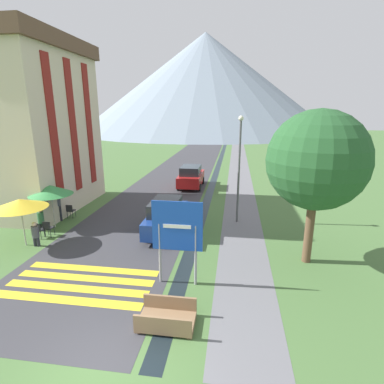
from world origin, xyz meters
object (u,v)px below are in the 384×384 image
Objects in this scene: cafe_chair_near_left at (38,229)px; parked_car_far at (191,177)px; streetlamp at (239,162)px; person_standing_terrace at (58,204)px; cafe_chair_far_right at (70,210)px; cafe_chair_near_right at (48,227)px; parked_car_near at (166,216)px; tree_by_path at (317,161)px; cafe_umbrella_middle_green at (51,190)px; person_seated_near at (41,219)px; hotel_building at (35,120)px; footbridge at (166,318)px; person_seated_far at (35,233)px; road_sign at (177,232)px; cafe_umbrella_front_yellow at (20,204)px.

parked_car_far is at bearing 35.50° from cafe_chair_near_left.
person_standing_terrace is at bearing -172.72° from streetlamp.
parked_car_far is 4.82× the size of cafe_chair_far_right.
streetlamp is (9.59, 3.54, 3.00)m from cafe_chair_near_right.
tree_by_path is (6.67, -2.26, 3.47)m from parked_car_near.
person_seated_near is (-0.34, -0.64, -1.43)m from cafe_umbrella_middle_green.
cafe_chair_far_right is 0.66× the size of person_seated_near.
footbridge is (10.59, -10.15, -5.49)m from hotel_building.
person_standing_terrace reaches higher than person_seated_far.
cafe_chair_near_right is at bearing -117.04° from parked_car_far.
parked_car_near is (8.99, -3.14, -4.81)m from hotel_building.
road_sign is 0.79× the size of parked_car_far.
person_seated_near is at bearing 134.55° from cafe_chair_near_right.
tree_by_path is at bearing -12.85° from person_standing_terrace.
parked_car_near is at bearing -11.06° from cafe_chair_near_left.
cafe_umbrella_front_yellow is at bearing -104.81° from cafe_chair_far_right.
parked_car_far reaches higher than person_seated_far.
cafe_chair_near_left is at bearing 78.83° from cafe_umbrella_front_yellow.
parked_car_near is at bearing 107.78° from road_sign.
cafe_chair_near_left is (-7.81, 5.27, 0.29)m from footbridge.
streetlamp is at bearing 124.19° from tree_by_path.
cafe_chair_near_right is 0.14× the size of streetlamp.
person_seated_near is 0.20× the size of tree_by_path.
person_standing_terrace reaches higher than cafe_chair_near_left.
cafe_umbrella_front_yellow is 2.23m from person_seated_near.
cafe_umbrella_middle_green is at bearing -51.12° from hotel_building.
cafe_umbrella_middle_green reaches higher than person_standing_terrace.
streetlamp is (3.84, -7.73, 2.60)m from parked_car_far.
cafe_umbrella_middle_green is at bearing 102.87° from cafe_chair_near_right.
footbridge is 11.42m from cafe_chair_far_right.
cafe_umbrella_front_yellow is 1.54m from person_seated_far.
person_standing_terrace is (-0.28, 0.93, -1.13)m from cafe_umbrella_middle_green.
cafe_umbrella_front_yellow is 13.23m from tree_by_path.
person_seated_near is 1.61m from person_standing_terrace.
cafe_umbrella_front_yellow reaches higher than parked_car_far.
person_seated_far is (-7.38, 4.47, 0.45)m from footbridge.
cafe_chair_near_left is 0.66× the size of person_seated_near.
cafe_chair_far_right and cafe_chair_near_right have the same top height.
tree_by_path is (13.28, -3.03, 3.37)m from person_standing_terrace.
cafe_umbrella_middle_green is (2.67, -3.30, -3.58)m from hotel_building.
road_sign is 14.68m from parked_car_far.
cafe_chair_near_right is at bearing -38.77° from person_seated_near.
tree_by_path is (13.34, -1.45, 3.67)m from person_seated_near.
cafe_umbrella_front_yellow is 3.48m from person_standing_terrace.
tree_by_path reaches higher than parked_car_far.
person_seated_near is at bearing -173.08° from parked_car_near.
person_standing_terrace is (-8.21, 7.78, 0.78)m from footbridge.
person_seated_near is (-8.19, 3.92, -1.35)m from road_sign.
cafe_chair_near_left is at bearing -102.47° from cafe_chair_far_right.
person_seated_far is at bearing -114.58° from parked_car_far.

